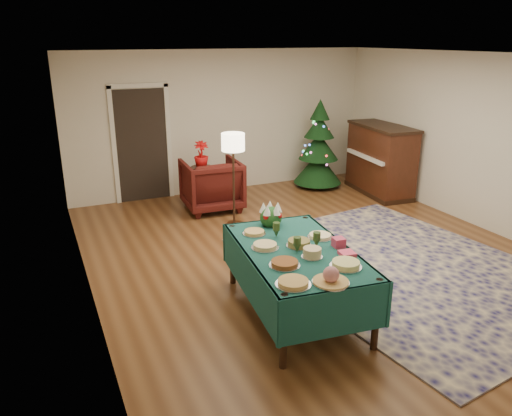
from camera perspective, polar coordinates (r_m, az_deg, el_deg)
name	(u,v)px	position (r m, az deg, el deg)	size (l,w,h in m)	color
room_shell	(317,161)	(6.69, 6.98, 5.35)	(7.00, 7.00, 7.00)	#593319
doorway	(142,142)	(9.39, -12.92, 7.37)	(1.08, 0.04, 2.16)	black
rug	(403,268)	(6.94, 16.43, -6.56)	(3.20, 4.20, 0.02)	#16144D
buffet_table	(296,262)	(5.43, 4.63, -6.19)	(1.36, 2.08, 0.76)	black
platter_0	(293,283)	(4.62, 4.27, -8.52)	(0.33, 0.33, 0.05)	silver
platter_1	(331,277)	(4.67, 8.56, -7.78)	(0.35, 0.35, 0.16)	silver
platter_2	(346,264)	(5.02, 10.23, -6.36)	(0.32, 0.32, 0.06)	silver
platter_3	(285,264)	(4.98, 3.29, -6.35)	(0.31, 0.31, 0.05)	silver
platter_4	(312,253)	(5.17, 6.43, -5.12)	(0.22, 0.22, 0.10)	silver
platter_5	(265,246)	(5.37, 1.04, -4.37)	(0.30, 0.30, 0.05)	silver
platter_6	(299,243)	(5.43, 4.94, -4.04)	(0.28, 0.28, 0.07)	silver
platter_7	(320,236)	(5.68, 7.34, -3.21)	(0.29, 0.29, 0.04)	silver
platter_8	(254,232)	(5.74, -0.20, -2.81)	(0.27, 0.27, 0.04)	silver
goblet_0	(276,229)	(5.63, 2.34, -2.47)	(0.08, 0.08, 0.18)	#2D471E
goblet_1	(317,239)	(5.39, 6.95, -3.59)	(0.08, 0.08, 0.18)	#2D471E
goblet_2	(297,245)	(5.24, 4.73, -4.19)	(0.08, 0.08, 0.18)	#2D471E
napkin_stack	(347,254)	(5.28, 10.36, -5.16)	(0.15, 0.15, 0.04)	#F8446B
gift_box	(339,242)	(5.47, 9.42, -3.89)	(0.12, 0.12, 0.10)	#D0395E
centerpiece	(271,215)	(5.97, 1.71, -0.79)	(0.27, 0.28, 0.31)	#1E4C1E
armchair	(212,182)	(8.79, -5.10, 2.93)	(0.96, 0.90, 0.98)	#44110E
floor_lamp	(233,148)	(7.82, -2.63, 6.89)	(0.36, 0.36, 1.50)	#A57F3F
side_table	(202,187)	(9.06, -6.15, 2.44)	(0.40, 0.40, 0.72)	black
potted_plant	(201,160)	(8.93, -6.26, 5.50)	(0.26, 0.46, 0.26)	red
christmas_tree	(319,148)	(10.15, 7.17, 6.80)	(1.23, 1.23, 1.77)	black
piano	(380,160)	(9.94, 14.04, 5.30)	(0.87, 1.60, 1.33)	black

